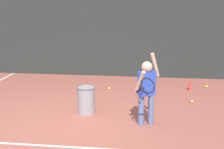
% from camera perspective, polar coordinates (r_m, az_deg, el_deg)
% --- Properties ---
extents(ground_plane, '(20.00, 20.00, 0.00)m').
position_cam_1_polar(ground_plane, '(6.17, -7.46, -9.12)').
color(ground_plane, '#9E5142').
extents(court_line_baseline, '(9.00, 0.05, 0.00)m').
position_cam_1_polar(court_line_baseline, '(5.48, -9.63, -12.10)').
color(court_line_baseline, white).
rests_on(court_line_baseline, ground).
extents(back_fence_windscreen, '(10.78, 0.08, 3.78)m').
position_cam_1_polar(back_fence_windscreen, '(10.00, -1.28, 10.44)').
color(back_fence_windscreen, '#282D2B').
rests_on(back_fence_windscreen, ground).
extents(fence_post_1, '(0.09, 0.09, 3.93)m').
position_cam_1_polar(fence_post_1, '(10.47, -10.89, 10.73)').
color(fence_post_1, slate).
rests_on(fence_post_1, ground).
extents(fence_post_2, '(0.09, 0.09, 3.93)m').
position_cam_1_polar(fence_post_2, '(9.94, 8.95, 10.71)').
color(fence_post_2, slate).
rests_on(fence_post_2, ground).
extents(tennis_player, '(0.48, 0.86, 1.35)m').
position_cam_1_polar(tennis_player, '(6.06, 5.99, -2.25)').
color(tennis_player, slate).
rests_on(tennis_player, ground).
extents(ball_hopper, '(0.38, 0.38, 0.56)m').
position_cam_1_polar(ball_hopper, '(6.81, -4.47, -4.38)').
color(ball_hopper, gray).
rests_on(ball_hopper, ground).
extents(water_bottle, '(0.07, 0.07, 0.22)m').
position_cam_1_polar(water_bottle, '(8.76, 13.29, -2.01)').
color(water_bottle, '#D83F33').
rests_on(water_bottle, ground).
extents(tennis_ball_1, '(0.07, 0.07, 0.07)m').
position_cam_1_polar(tennis_ball_1, '(7.75, 13.64, -4.54)').
color(tennis_ball_1, '#CCE033').
rests_on(tennis_ball_1, ground).
extents(tennis_ball_5, '(0.07, 0.07, 0.07)m').
position_cam_1_polar(tennis_ball_5, '(8.08, -3.37, -3.50)').
color(tennis_ball_5, '#CCE033').
rests_on(tennis_ball_5, ground).
extents(tennis_ball_6, '(0.07, 0.07, 0.07)m').
position_cam_1_polar(tennis_ball_6, '(8.63, -0.47, -2.41)').
color(tennis_ball_6, '#CCE033').
rests_on(tennis_ball_6, ground).
extents(tennis_ball_7, '(0.07, 0.07, 0.07)m').
position_cam_1_polar(tennis_ball_7, '(9.17, 15.98, -2.01)').
color(tennis_ball_7, '#CCE033').
rests_on(tennis_ball_7, ground).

